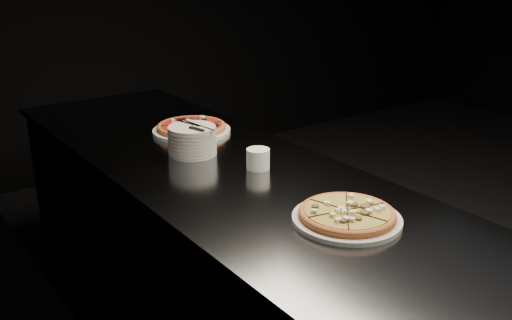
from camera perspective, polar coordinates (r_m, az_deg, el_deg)
floor at (r=3.90m, az=24.22°, el=-6.64°), size 5.00×5.00×0.00m
wall_left at (r=1.77m, az=-14.45°, el=11.83°), size 0.02×5.00×2.80m
counter at (r=2.25m, az=-3.44°, el=-11.46°), size 0.74×2.44×0.92m
pizza_mushroom at (r=1.63m, az=9.08°, el=-5.49°), size 0.33×0.33×0.04m
pizza_tomato at (r=2.41m, az=-6.46°, el=3.20°), size 0.38×0.38×0.04m
plate_stack at (r=2.14m, az=-6.40°, el=1.98°), size 0.18×0.18×0.11m
cutlery at (r=2.12m, az=-6.11°, el=3.36°), size 0.06×0.19×0.01m
ramekin at (r=1.99m, az=0.21°, el=0.18°), size 0.08×0.08×0.07m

